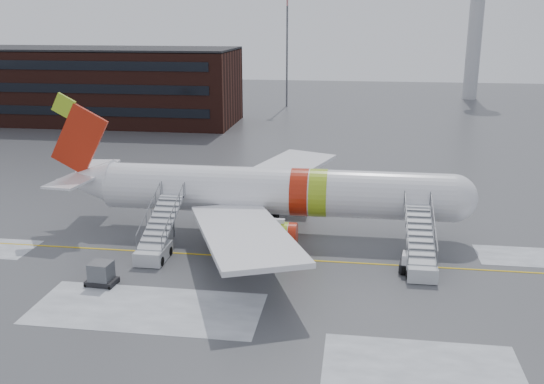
% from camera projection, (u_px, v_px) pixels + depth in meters
% --- Properties ---
extents(ground, '(260.00, 260.00, 0.00)m').
position_uv_depth(ground, '(268.00, 253.00, 45.58)').
color(ground, '#494C4F').
rests_on(ground, ground).
extents(airliner, '(35.03, 32.97, 11.18)m').
position_uv_depth(airliner, '(264.00, 192.00, 49.31)').
color(airliner, white).
rests_on(airliner, ground).
extents(airstair_fwd, '(2.05, 7.70, 3.48)m').
position_uv_depth(airstair_fwd, '(420.00, 257.00, 42.10)').
color(airstair_fwd, silver).
rests_on(airstair_fwd, ground).
extents(airstair_aft, '(2.05, 7.70, 3.48)m').
position_uv_depth(airstair_aft, '(156.00, 243.00, 44.71)').
color(airstair_aft, silver).
rests_on(airstair_aft, ground).
extents(pushback_tug, '(2.57, 2.07, 1.38)m').
position_uv_depth(pushback_tug, '(415.00, 264.00, 41.93)').
color(pushback_tug, black).
rests_on(pushback_tug, ground).
extents(uld_container, '(2.00, 1.52, 1.56)m').
position_uv_depth(uld_container, '(101.00, 274.00, 40.02)').
color(uld_container, black).
rests_on(uld_container, ground).
extents(terminal_building, '(62.00, 16.11, 12.30)m').
position_uv_depth(terminal_building, '(53.00, 84.00, 102.29)').
color(terminal_building, '#3F1E16').
rests_on(terminal_building, ground).
extents(control_tower, '(6.40, 6.40, 30.00)m').
position_uv_depth(control_tower, '(477.00, 9.00, 126.60)').
color(control_tower, '#B2B5BA').
rests_on(control_tower, ground).
extents(light_mast_far_n, '(1.20, 1.20, 24.25)m').
position_uv_depth(light_mast_far_n, '(287.00, 35.00, 117.00)').
color(light_mast_far_n, '#595B60').
rests_on(light_mast_far_n, ground).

